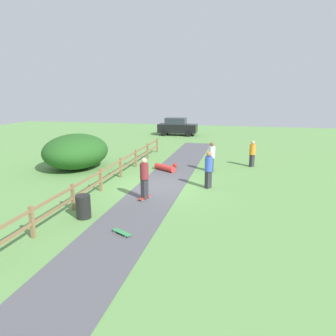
# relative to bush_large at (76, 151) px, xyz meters

# --- Properties ---
(ground_plane) EXTENTS (60.00, 60.00, 0.00)m
(ground_plane) POSITION_rel_bush_large_xyz_m (6.10, -2.66, -1.07)
(ground_plane) COLOR #60934C
(asphalt_path) EXTENTS (2.40, 28.00, 0.02)m
(asphalt_path) POSITION_rel_bush_large_xyz_m (6.10, -2.66, -1.06)
(asphalt_path) COLOR #515156
(asphalt_path) RESTS_ON ground_plane
(wooden_fence) EXTENTS (0.12, 18.12, 1.10)m
(wooden_fence) POSITION_rel_bush_large_xyz_m (3.50, -2.66, -0.40)
(wooden_fence) COLOR olive
(wooden_fence) RESTS_ON ground_plane
(bush_large) EXTENTS (3.79, 4.55, 2.14)m
(bush_large) POSITION_rel_bush_large_xyz_m (0.00, 0.00, 0.00)
(bush_large) COLOR #23561E
(bush_large) RESTS_ON ground_plane
(trash_bin) EXTENTS (0.56, 0.56, 0.90)m
(trash_bin) POSITION_rel_bush_large_xyz_m (4.30, -7.17, -0.62)
(trash_bin) COLOR black
(trash_bin) RESTS_ON ground_plane
(skater_riding) EXTENTS (0.48, 0.82, 1.88)m
(skater_riding) POSITION_rel_bush_large_xyz_m (5.91, -4.61, -0.00)
(skater_riding) COLOR #B23326
(skater_riding) RESTS_ON asphalt_path
(skater_fallen) EXTENTS (1.45, 1.42, 0.36)m
(skater_fallen) POSITION_rel_bush_large_xyz_m (5.59, 0.62, -0.87)
(skater_fallen) COLOR red
(skater_fallen) RESTS_ON asphalt_path
(skateboard_loose) EXTENTS (0.80, 0.55, 0.08)m
(skateboard_loose) POSITION_rel_bush_large_xyz_m (6.24, -8.20, -0.98)
(skateboard_loose) COLOR #338C4C
(skateboard_loose) RESTS_ON asphalt_path
(bystander_blue) EXTENTS (0.52, 0.52, 1.86)m
(bystander_blue) POSITION_rel_bush_large_xyz_m (8.49, -2.29, -0.04)
(bystander_blue) COLOR #2D2D33
(bystander_blue) RESTS_ON ground_plane
(bystander_white) EXTENTS (0.41, 0.41, 1.78)m
(bystander_white) POSITION_rel_bush_large_xyz_m (8.31, 1.11, -0.09)
(bystander_white) COLOR #2D2D33
(bystander_white) RESTS_ON ground_plane
(bystander_orange) EXTENTS (0.52, 0.52, 1.68)m
(bystander_orange) POSITION_rel_bush_large_xyz_m (10.71, 2.94, -0.15)
(bystander_orange) COLOR #2D2D33
(bystander_orange) RESTS_ON ground_plane
(parked_car_black) EXTENTS (4.21, 2.03, 1.92)m
(parked_car_black) POSITION_rel_bush_large_xyz_m (3.05, 16.31, -0.11)
(parked_car_black) COLOR black
(parked_car_black) RESTS_ON ground_plane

